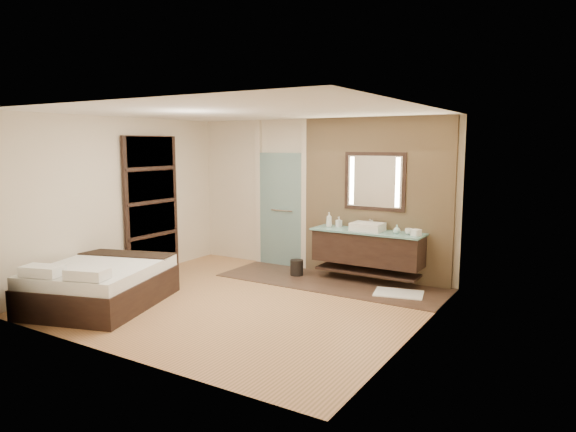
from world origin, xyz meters
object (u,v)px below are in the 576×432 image
Objects in this scene: vanity at (368,248)px; bed at (101,284)px; mirror_unit at (375,181)px; waste_bin at (297,268)px.

vanity reaches higher than bed.
mirror_unit is 3.80× the size of waste_bin.
bed is 3.23m from waste_bin.
vanity is at bearing 11.38° from waste_bin.
mirror_unit reaches higher than vanity.
vanity is 6.63× the size of waste_bin.
waste_bin is at bearing 43.92° from bed.
waste_bin is (-1.20, -0.48, -1.51)m from mirror_unit.
bed reaches higher than waste_bin.
waste_bin is (1.55, 2.83, -0.16)m from bed.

